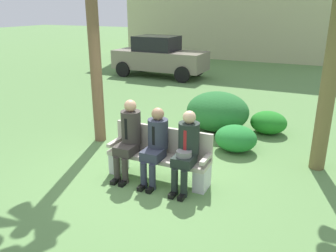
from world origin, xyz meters
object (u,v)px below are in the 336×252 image
at_px(park_bench, 160,156).
at_px(shrub_mid_lawn, 268,122).
at_px(seated_man_right, 187,147).
at_px(parked_car_near, 159,57).
at_px(seated_man_left, 129,135).
at_px(shrub_near_bench, 236,138).
at_px(shrub_far_lawn, 218,111).
at_px(seated_man_middle, 156,142).

height_order(park_bench, shrub_mid_lawn, park_bench).
bearing_deg(park_bench, seated_man_right, -13.43).
distance_m(seated_man_right, parked_car_near, 9.67).
bearing_deg(seated_man_left, park_bench, 12.73).
xyz_separation_m(shrub_near_bench, parked_car_near, (-4.99, 6.60, 0.57)).
bearing_deg(shrub_near_bench, parked_car_near, 127.07).
bearing_deg(park_bench, parked_car_near, 116.13).
bearing_deg(seated_man_left, shrub_far_lawn, 76.82).
height_order(shrub_near_bench, parked_car_near, parked_car_near).
relative_size(shrub_near_bench, shrub_far_lawn, 0.58).
height_order(seated_man_right, shrub_mid_lawn, seated_man_right).
bearing_deg(parked_car_near, shrub_mid_lawn, -44.06).
height_order(seated_man_left, seated_man_middle, seated_man_left).
relative_size(seated_man_left, shrub_mid_lawn, 1.61).
distance_m(seated_man_left, shrub_mid_lawn, 3.75).
xyz_separation_m(shrub_near_bench, shrub_mid_lawn, (0.43, 1.35, -0.01)).
height_order(seated_man_right, shrub_far_lawn, seated_man_right).
distance_m(shrub_near_bench, shrub_mid_lawn, 1.42).
distance_m(seated_man_left, seated_man_middle, 0.52).
relative_size(seated_man_middle, seated_man_right, 0.99).
relative_size(seated_man_left, shrub_far_lawn, 0.91).
xyz_separation_m(park_bench, shrub_near_bench, (0.89, 1.75, -0.15)).
xyz_separation_m(seated_man_left, shrub_mid_lawn, (1.85, 3.22, -0.49)).
distance_m(seated_man_right, shrub_near_bench, 1.97).
height_order(seated_man_left, parked_car_near, parked_car_near).
xyz_separation_m(shrub_mid_lawn, shrub_far_lawn, (-1.16, -0.29, 0.20)).
distance_m(seated_man_middle, parked_car_near, 9.41).
xyz_separation_m(shrub_mid_lawn, parked_car_near, (-5.42, 5.25, 0.57)).
xyz_separation_m(seated_man_middle, shrub_mid_lawn, (1.33, 3.23, -0.45)).
bearing_deg(shrub_far_lawn, seated_man_left, -103.18).
distance_m(seated_man_middle, shrub_near_bench, 2.13).
bearing_deg(seated_man_middle, seated_man_left, 179.20).
distance_m(seated_man_right, shrub_far_lawn, 2.98).
height_order(seated_man_middle, shrub_near_bench, seated_man_middle).
distance_m(park_bench, shrub_mid_lawn, 3.38).
xyz_separation_m(shrub_far_lawn, parked_car_near, (-4.26, 5.53, 0.37)).
distance_m(park_bench, seated_man_left, 0.64).
bearing_deg(park_bench, seated_man_left, -167.27).
height_order(shrub_mid_lawn, shrub_far_lawn, shrub_far_lawn).
distance_m(seated_man_middle, shrub_far_lawn, 2.96).
bearing_deg(seated_man_right, seated_man_left, 179.40).
relative_size(park_bench, parked_car_near, 0.46).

